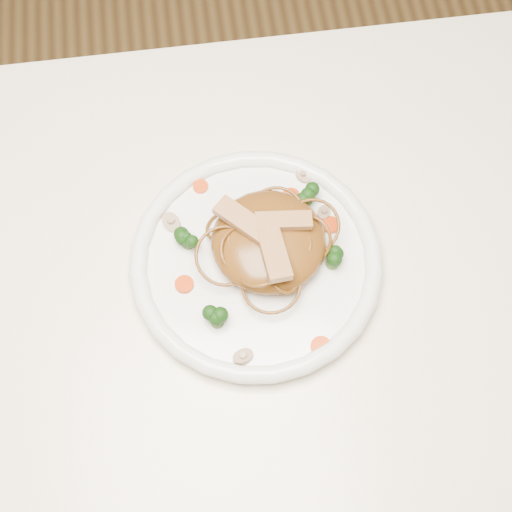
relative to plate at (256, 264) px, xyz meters
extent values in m
plane|color=brown|center=(-0.09, -0.07, -0.76)|extent=(4.00, 4.00, 0.00)
cube|color=white|center=(-0.09, -0.07, -0.03)|extent=(1.20, 0.80, 0.04)
cylinder|color=brown|center=(0.45, 0.27, -0.40)|extent=(0.06, 0.06, 0.71)
cylinder|color=white|center=(0.00, 0.00, 0.00)|extent=(0.34, 0.34, 0.02)
ellipsoid|color=brown|center=(0.02, 0.01, 0.03)|extent=(0.17, 0.17, 0.04)
cube|color=tan|center=(0.03, 0.02, 0.05)|extent=(0.06, 0.02, 0.01)
cube|color=tan|center=(-0.01, 0.03, 0.05)|extent=(0.07, 0.07, 0.01)
cube|color=tan|center=(0.02, -0.01, 0.06)|extent=(0.03, 0.08, 0.01)
cylinder|color=#C43F07|center=(0.05, 0.08, 0.01)|extent=(0.02, 0.02, 0.00)
cylinder|color=#C43F07|center=(-0.08, -0.02, 0.01)|extent=(0.02, 0.02, 0.00)
cylinder|color=#C43F07|center=(0.09, 0.03, 0.01)|extent=(0.03, 0.03, 0.00)
cylinder|color=#C43F07|center=(-0.05, 0.10, 0.01)|extent=(0.02, 0.02, 0.00)
cylinder|color=#C43F07|center=(0.06, -0.11, 0.01)|extent=(0.03, 0.03, 0.00)
cylinder|color=tan|center=(-0.03, -0.11, 0.01)|extent=(0.03, 0.03, 0.01)
cylinder|color=tan|center=(0.09, 0.05, 0.01)|extent=(0.03, 0.03, 0.01)
cylinder|color=tan|center=(-0.09, 0.06, 0.01)|extent=(0.04, 0.04, 0.01)
cylinder|color=tan|center=(0.07, 0.10, 0.01)|extent=(0.03, 0.03, 0.01)
camera|label=1|loc=(-0.04, -0.33, 0.75)|focal=50.38mm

